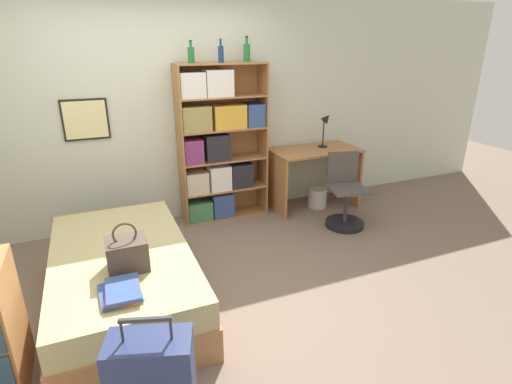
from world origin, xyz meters
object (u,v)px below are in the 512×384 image
bottle_brown (221,54)px  handbag (127,254)px  desk_chair (345,203)px  waste_bin (317,198)px  desk (314,168)px  bottle_green (191,54)px  bottle_clear (247,52)px  book_stack_on_bed (122,292)px  bookcase (216,146)px  bed (124,277)px  desk_lamp (326,124)px

bottle_brown → handbag: bearing=-128.5°
handbag → desk_chair: (2.53, 0.87, -0.33)m
waste_bin → desk: bearing=120.9°
bottle_green → desk_chair: 2.41m
bottle_clear → desk_chair: bottle_clear is taller
book_stack_on_bed → bottle_brown: 2.80m
handbag → bottle_clear: (1.62, 1.68, 1.34)m
handbag → desk_chair: bearing=19.1°
bookcase → desk: (1.27, -0.14, -0.38)m
bed → desk: desk is taller
bottle_brown → bottle_clear: 0.32m
bed → waste_bin: 2.82m
desk_chair → waste_bin: bearing=90.4°
bed → bookcase: (1.26, 1.36, 0.67)m
bed → waste_bin: size_ratio=7.52×
bottle_green → bottle_brown: bearing=-8.1°
bottle_green → desk_chair: (1.55, -0.81, -1.66)m
bottle_brown → desk: bearing=-5.0°
bottle_green → waste_bin: size_ratio=0.91×
bed → desk_lamp: 3.11m
bookcase → bottle_green: (-0.24, 0.01, 1.02)m
desk_lamp → waste_bin: (-0.14, -0.13, -0.95)m
bed → bottle_brown: size_ratio=7.75×
bottle_green → waste_bin: bottle_green is taller
bookcase → bottle_clear: bottle_clear is taller
bottle_clear → desk: 1.68m
handbag → bottle_brown: size_ratio=1.51×
desk_chair → bottle_brown: bearing=148.3°
bookcase → bottle_clear: size_ratio=6.68×
handbag → bed: bearing=97.0°
desk → desk_chair: 0.70m
bed → desk: bearing=25.9°
bookcase → waste_bin: 1.54m
desk → bed: bearing=-154.1°
book_stack_on_bed → bottle_clear: (1.70, 2.01, 1.43)m
handbag → bottle_brown: bottle_brown is taller
desk_chair → bed: bearing=-167.5°
bookcase → bottle_brown: (0.08, -0.03, 1.03)m
desk_lamp → book_stack_on_bed: bearing=-144.8°
handbag → waste_bin: bearing=30.2°
bottle_green → desk: bottle_green is taller
book_stack_on_bed → handbag: bearing=76.9°
handbag → desk_lamp: 3.15m
bottle_clear → desk_lamp: bearing=-4.1°
bottle_brown → desk_chair: size_ratio=0.29×
book_stack_on_bed → waste_bin: size_ratio=1.33×
bookcase → bottle_brown: 1.03m
desk_chair → bottle_green: bearing=152.5°
desk_lamp → bottle_green: bearing=177.3°
bed → book_stack_on_bed: (-0.04, -0.64, 0.28)m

